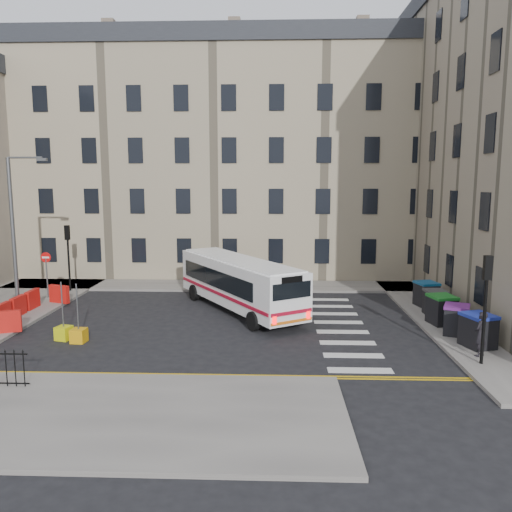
# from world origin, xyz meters

# --- Properties ---
(ground) EXTENTS (120.00, 120.00, 0.00)m
(ground) POSITION_xyz_m (0.00, 0.00, 0.00)
(ground) COLOR black
(ground) RESTS_ON ground
(pavement_north) EXTENTS (36.00, 3.20, 0.15)m
(pavement_north) POSITION_xyz_m (-6.00, 8.60, 0.07)
(pavement_north) COLOR slate
(pavement_north) RESTS_ON ground
(pavement_east) EXTENTS (2.40, 26.00, 0.15)m
(pavement_east) POSITION_xyz_m (9.00, 4.00, 0.07)
(pavement_east) COLOR slate
(pavement_east) RESTS_ON ground
(pavement_sw) EXTENTS (20.00, 6.00, 0.15)m
(pavement_sw) POSITION_xyz_m (-7.00, -10.00, 0.07)
(pavement_sw) COLOR slate
(pavement_sw) RESTS_ON ground
(terrace_north) EXTENTS (38.30, 10.80, 17.20)m
(terrace_north) POSITION_xyz_m (-7.00, 15.50, 8.62)
(terrace_north) COLOR tan
(terrace_north) RESTS_ON ground
(traffic_light_east) EXTENTS (0.28, 0.22, 4.10)m
(traffic_light_east) POSITION_xyz_m (8.60, -5.50, 2.87)
(traffic_light_east) COLOR black
(traffic_light_east) RESTS_ON pavement_east
(traffic_light_nw) EXTENTS (0.28, 0.22, 4.10)m
(traffic_light_nw) POSITION_xyz_m (-12.00, 6.50, 2.87)
(traffic_light_nw) COLOR black
(traffic_light_nw) RESTS_ON pavement_west
(streetlamp) EXTENTS (0.50, 0.22, 8.14)m
(streetlamp) POSITION_xyz_m (-13.00, 2.00, 4.34)
(streetlamp) COLOR #595B5E
(streetlamp) RESTS_ON pavement_west
(no_entry_north) EXTENTS (0.60, 0.08, 3.00)m
(no_entry_north) POSITION_xyz_m (-12.50, 4.50, 2.08)
(no_entry_north) COLOR #595B5E
(no_entry_north) RESTS_ON pavement_west
(roadworks_barriers) EXTENTS (1.66, 6.26, 1.00)m
(roadworks_barriers) POSITION_xyz_m (-11.84, 0.50, 0.65)
(roadworks_barriers) COLOR red
(roadworks_barriers) RESTS_ON pavement_west
(bus) EXTENTS (7.36, 9.84, 2.77)m
(bus) POSITION_xyz_m (-1.11, 2.50, 1.60)
(bus) COLOR white
(bus) RESTS_ON ground
(wheelie_bin_a) EXTENTS (1.43, 1.53, 1.39)m
(wheelie_bin_a) POSITION_xyz_m (9.22, -3.55, 0.85)
(wheelie_bin_a) COLOR black
(wheelie_bin_a) RESTS_ON pavement_east
(wheelie_bin_b) EXTENTS (1.44, 1.52, 1.33)m
(wheelie_bin_b) POSITION_xyz_m (8.95, -1.84, 0.82)
(wheelie_bin_b) COLOR black
(wheelie_bin_b) RESTS_ON pavement_east
(wheelie_bin_c) EXTENTS (1.33, 1.46, 1.40)m
(wheelie_bin_c) POSITION_xyz_m (8.84, -0.19, 0.85)
(wheelie_bin_c) COLOR black
(wheelie_bin_c) RESTS_ON pavement_east
(wheelie_bin_d) EXTENTS (1.05, 1.20, 1.30)m
(wheelie_bin_d) POSITION_xyz_m (9.05, 1.44, 0.80)
(wheelie_bin_d) COLOR black
(wheelie_bin_d) RESTS_ON pavement_east
(wheelie_bin_e) EXTENTS (1.28, 1.40, 1.33)m
(wheelie_bin_e) POSITION_xyz_m (9.16, 3.33, 0.82)
(wheelie_bin_e) COLOR black
(wheelie_bin_e) RESTS_ON pavement_east
(pedestrian) EXTENTS (0.77, 0.75, 1.78)m
(pedestrian) POSITION_xyz_m (8.87, -4.66, 1.04)
(pedestrian) COLOR black
(pedestrian) RESTS_ON pavement_east
(bollard_yellow) EXTENTS (0.73, 0.73, 0.60)m
(bollard_yellow) POSITION_xyz_m (-8.47, -2.79, 0.30)
(bollard_yellow) COLOR #CACD0B
(bollard_yellow) RESTS_ON ground
(bollard_chevron) EXTENTS (0.64, 0.64, 0.60)m
(bollard_chevron) POSITION_xyz_m (-7.66, -3.13, 0.30)
(bollard_chevron) COLOR orange
(bollard_chevron) RESTS_ON ground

